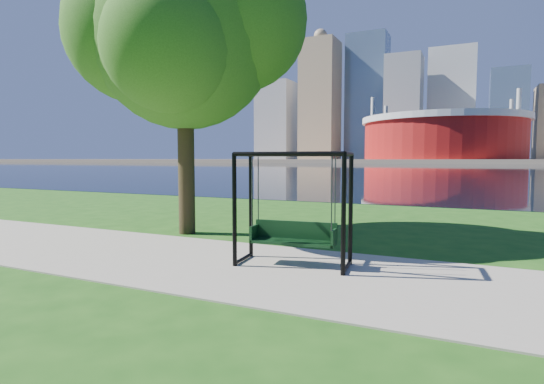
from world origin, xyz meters
The scene contains 8 objects.
ground centered at (0.00, 0.00, 0.00)m, with size 900.00×900.00×0.00m, color #1E5114.
path centered at (0.00, -0.50, 0.01)m, with size 120.00×4.00×0.03m, color #9E937F.
river centered at (0.00, 102.00, 0.01)m, with size 900.00×180.00×0.02m, color black.
far_bank centered at (0.00, 306.00, 1.00)m, with size 900.00×228.00×2.00m, color #937F60.
stadium centered at (-10.00, 235.00, 14.23)m, with size 83.00×83.00×32.00m.
skyline centered at (-4.27, 319.39, 35.89)m, with size 392.00×66.00×96.50m.
swing centered at (0.60, -0.02, 1.09)m, with size 2.29×1.18×2.25m.
park_tree centered at (-3.60, 2.21, 5.61)m, with size 6.50×5.87×8.07m.
Camera 1 is at (3.70, -7.67, 2.11)m, focal length 28.00 mm.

